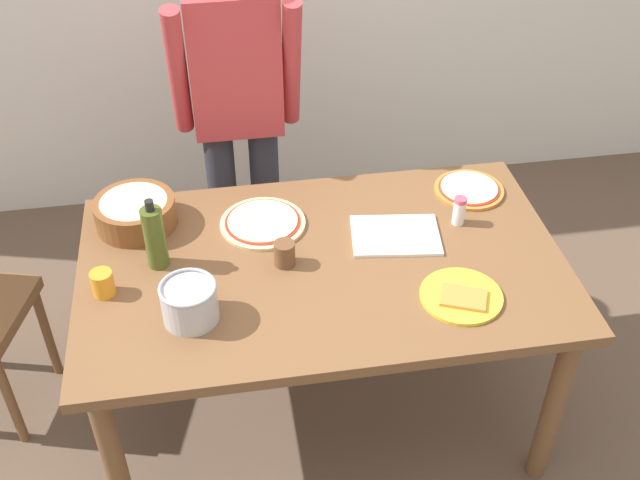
{
  "coord_description": "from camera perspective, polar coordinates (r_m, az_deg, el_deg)",
  "views": [
    {
      "loc": [
        -0.32,
        -1.91,
        2.41
      ],
      "look_at": [
        0.0,
        0.05,
        0.81
      ],
      "focal_mm": 43.15,
      "sensor_mm": 36.0,
      "label": 1
    }
  ],
  "objects": [
    {
      "name": "cutting_board_white",
      "position": [
        2.65,
        5.62,
        0.34
      ],
      "size": [
        0.33,
        0.26,
        0.01
      ],
      "primitive_type": "cube",
      "rotation": [
        0.0,
        0.0,
        -0.13
      ],
      "color": "white",
      "rests_on": "dining_table"
    },
    {
      "name": "cup_small_brown",
      "position": [
        2.51,
        -2.65,
        -1.01
      ],
      "size": [
        0.07,
        0.07,
        0.08
      ],
      "primitive_type": "cylinder",
      "color": "brown",
      "rests_on": "dining_table"
    },
    {
      "name": "olive_oil_bottle",
      "position": [
        2.51,
        -12.16,
        0.22
      ],
      "size": [
        0.07,
        0.07,
        0.26
      ],
      "color": "#47561E",
      "rests_on": "dining_table"
    },
    {
      "name": "person_cook",
      "position": [
        3.04,
        -6.11,
        9.78
      ],
      "size": [
        0.49,
        0.25,
        1.62
      ],
      "color": "#2D2D38",
      "rests_on": "ground"
    },
    {
      "name": "pizza_raw_on_board",
      "position": [
        2.69,
        -4.27,
        1.3
      ],
      "size": [
        0.3,
        0.3,
        0.02
      ],
      "color": "beige",
      "rests_on": "dining_table"
    },
    {
      "name": "cup_orange",
      "position": [
        2.49,
        -15.81,
        -3.11
      ],
      "size": [
        0.07,
        0.07,
        0.08
      ],
      "primitive_type": "cylinder",
      "color": "orange",
      "rests_on": "dining_table"
    },
    {
      "name": "steel_pot",
      "position": [
        2.33,
        -9.66,
        -4.55
      ],
      "size": [
        0.17,
        0.17,
        0.13
      ],
      "color": "#B7B7BC",
      "rests_on": "dining_table"
    },
    {
      "name": "dining_table",
      "position": [
        2.6,
        0.18,
        -3.1
      ],
      "size": [
        1.6,
        0.96,
        0.76
      ],
      "color": "brown",
      "rests_on": "ground"
    },
    {
      "name": "ground",
      "position": [
        3.09,
        0.15,
        -12.39
      ],
      "size": [
        8.0,
        8.0,
        0.0
      ],
      "primitive_type": "plane",
      "color": "brown"
    },
    {
      "name": "salt_shaker",
      "position": [
        2.71,
        10.29,
        2.15
      ],
      "size": [
        0.04,
        0.04,
        0.11
      ],
      "color": "white",
      "rests_on": "dining_table"
    },
    {
      "name": "pizza_cooked_on_tray",
      "position": [
        2.9,
        10.99,
        3.72
      ],
      "size": [
        0.26,
        0.26,
        0.02
      ],
      "color": "#C67A33",
      "rests_on": "dining_table"
    },
    {
      "name": "popcorn_bowl",
      "position": [
        2.73,
        -13.56,
        2.18
      ],
      "size": [
        0.28,
        0.28,
        0.11
      ],
      "color": "brown",
      "rests_on": "dining_table"
    },
    {
      "name": "plate_with_slice",
      "position": [
        2.44,
        10.46,
        -4.13
      ],
      "size": [
        0.26,
        0.26,
        0.02
      ],
      "color": "gold",
      "rests_on": "dining_table"
    }
  ]
}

